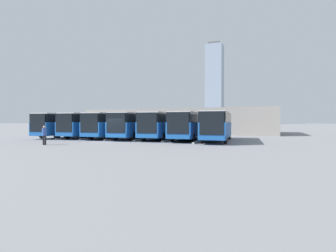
{
  "coord_description": "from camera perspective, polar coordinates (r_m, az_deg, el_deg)",
  "views": [
    {
      "loc": [
        -15.89,
        24.14,
        2.19
      ],
      "look_at": [
        -4.49,
        -5.47,
        1.65
      ],
      "focal_mm": 28.0,
      "sensor_mm": 36.0,
      "label": 1
    }
  ],
  "objects": [
    {
      "name": "station_building",
      "position": [
        50.62,
        2.76,
        1.05
      ],
      "size": [
        35.02,
        14.8,
        4.48
      ],
      "color": "gray",
      "rests_on": "ground_plane"
    },
    {
      "name": "curb_divider_5",
      "position": [
        37.43,
        -20.25,
        -2.33
      ],
      "size": [
        0.76,
        6.19,
        0.15
      ],
      "primitive_type": "cube",
      "rotation": [
        0.0,
        0.0,
        0.08
      ],
      "color": "#9E9E99",
      "rests_on": "ground_plane"
    },
    {
      "name": "curb_divider_1",
      "position": [
        30.34,
        0.51,
        -3.03
      ],
      "size": [
        0.76,
        6.19,
        0.15
      ],
      "primitive_type": "cube",
      "rotation": [
        0.0,
        0.0,
        0.08
      ],
      "color": "#9E9E99",
      "rests_on": "ground_plane"
    },
    {
      "name": "pedestrian",
      "position": [
        27.15,
        -25.32,
        -1.71
      ],
      "size": [
        0.46,
        0.46,
        1.8
      ],
      "rotation": [
        0.0,
        0.0,
        6.11
      ],
      "color": "black",
      "rests_on": "ground_plane"
    },
    {
      "name": "bus_2",
      "position": [
        32.59,
        -1.26,
        0.32
      ],
      "size": [
        3.46,
        11.16,
        3.26
      ],
      "rotation": [
        0.0,
        0.0,
        0.08
      ],
      "color": "#19519E",
      "rests_on": "ground_plane"
    },
    {
      "name": "curb_divider_3",
      "position": [
        33.3,
        -11.01,
        -2.69
      ],
      "size": [
        0.76,
        6.19,
        0.15
      ],
      "primitive_type": "cube",
      "rotation": [
        0.0,
        0.0,
        0.08
      ],
      "color": "#9E9E99",
      "rests_on": "ground_plane"
    },
    {
      "name": "bus_5",
      "position": [
        37.51,
        -16.6,
        0.36
      ],
      "size": [
        3.46,
        11.16,
        3.26
      ],
      "rotation": [
        0.0,
        0.0,
        0.08
      ],
      "color": "#19519E",
      "rests_on": "ground_plane"
    },
    {
      "name": "bus_6",
      "position": [
        39.34,
        -21.16,
        0.36
      ],
      "size": [
        3.46,
        11.16,
        3.26
      ],
      "rotation": [
        0.0,
        0.0,
        0.08
      ],
      "color": "#19519E",
      "rests_on": "ground_plane"
    },
    {
      "name": "curb_divider_2",
      "position": [
        31.91,
        -5.3,
        -2.84
      ],
      "size": [
        0.76,
        6.19,
        0.15
      ],
      "primitive_type": "cube",
      "rotation": [
        0.0,
        0.0,
        0.08
      ],
      "color": "#9E9E99",
      "rests_on": "ground_plane"
    },
    {
      "name": "bus_0",
      "position": [
        29.76,
        10.69,
        0.24
      ],
      "size": [
        3.46,
        11.16,
        3.26
      ],
      "rotation": [
        0.0,
        0.0,
        0.08
      ],
      "color": "#19519E",
      "rests_on": "ground_plane"
    },
    {
      "name": "curb_divider_0",
      "position": [
        28.63,
        6.63,
        -3.28
      ],
      "size": [
        0.76,
        6.19,
        0.15
      ],
      "primitive_type": "cube",
      "rotation": [
        0.0,
        0.0,
        0.08
      ],
      "color": "#9E9E99",
      "rests_on": "ground_plane"
    },
    {
      "name": "curb_divider_4",
      "position": [
        35.29,
        -15.85,
        -2.5
      ],
      "size": [
        0.76,
        6.19,
        0.15
      ],
      "primitive_type": "cube",
      "rotation": [
        0.0,
        0.0,
        0.08
      ],
      "color": "#9E9E99",
      "rests_on": "ground_plane"
    },
    {
      "name": "ground_plane",
      "position": [
        28.98,
        -12.29,
        -3.39
      ],
      "size": [
        600.0,
        600.0,
        0.0
      ],
      "primitive_type": "plane",
      "color": "gray"
    },
    {
      "name": "bus_3",
      "position": [
        33.76,
        -7.03,
        0.33
      ],
      "size": [
        3.46,
        11.16,
        3.26
      ],
      "rotation": [
        0.0,
        0.0,
        0.08
      ],
      "color": "#19519E",
      "rests_on": "ground_plane"
    },
    {
      "name": "bus_1",
      "position": [
        31.25,
        4.57,
        0.29
      ],
      "size": [
        3.46,
        11.16,
        3.26
      ],
      "rotation": [
        0.0,
        0.0,
        0.08
      ],
      "color": "#19519E",
      "rests_on": "ground_plane"
    },
    {
      "name": "bus_4",
      "position": [
        35.55,
        -12.02,
        0.35
      ],
      "size": [
        3.46,
        11.16,
        3.26
      ],
      "rotation": [
        0.0,
        0.0,
        0.08
      ],
      "color": "#19519E",
      "rests_on": "ground_plane"
    },
    {
      "name": "office_tower",
      "position": [
        270.12,
        10.1,
        8.98
      ],
      "size": [
        16.33,
        16.33,
        81.01
      ],
      "color": "#7F8EA3",
      "rests_on": "ground_plane"
    }
  ]
}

